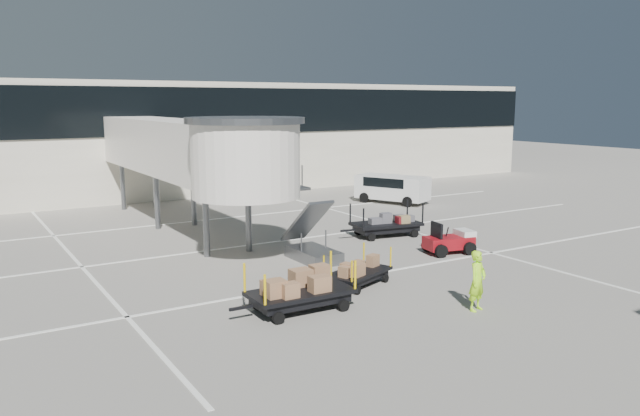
% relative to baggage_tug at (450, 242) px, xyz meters
% --- Properties ---
extents(ground, '(140.00, 140.00, 0.00)m').
position_rel_baggage_tug_xyz_m(ground, '(-4.41, -2.96, -0.52)').
color(ground, '#A09A8F').
rests_on(ground, ground).
extents(lane_markings, '(40.00, 30.00, 0.02)m').
position_rel_baggage_tug_xyz_m(lane_markings, '(-5.08, 6.37, -0.51)').
color(lane_markings, white).
rests_on(lane_markings, ground).
extents(terminal, '(64.00, 12.11, 15.20)m').
position_rel_baggage_tug_xyz_m(terminal, '(-4.76, 26.98, 3.59)').
color(terminal, '#EFE7CD').
rests_on(terminal, ground).
extents(jet_bridge, '(5.70, 20.40, 6.03)m').
position_rel_baggage_tug_xyz_m(jet_bridge, '(-8.38, 9.31, 3.76)').
color(jet_bridge, white).
rests_on(jet_bridge, ground).
extents(baggage_tug, '(2.35, 1.77, 1.43)m').
position_rel_baggage_tug_xyz_m(baggage_tug, '(0.00, 0.00, 0.00)').
color(baggage_tug, maroon).
rests_on(baggage_tug, ground).
extents(suitcase_cart, '(4.27, 2.24, 1.64)m').
position_rel_baggage_tug_xyz_m(suitcase_cart, '(-0.26, 4.30, 0.06)').
color(suitcase_cart, black).
rests_on(suitcase_cart, ground).
extents(box_cart_near, '(3.32, 2.20, 1.29)m').
position_rel_baggage_tug_xyz_m(box_cart_near, '(-6.19, -1.92, -0.03)').
color(box_cart_near, black).
rests_on(box_cart_near, ground).
extents(box_cart_far, '(4.13, 1.73, 1.61)m').
position_rel_baggage_tug_xyz_m(box_cart_far, '(-9.33, -3.33, 0.11)').
color(box_cart_far, black).
rests_on(box_cart_far, ground).
extents(ground_worker, '(0.81, 0.63, 1.97)m').
position_rel_baggage_tug_xyz_m(ground_worker, '(-4.62, -6.17, 0.47)').
color(ground_worker, '#ABFF1A').
rests_on(ground_worker, ground).
extents(minivan, '(3.74, 5.11, 1.80)m').
position_rel_baggage_tug_xyz_m(minivan, '(6.42, 12.52, 0.56)').
color(minivan, white).
rests_on(minivan, ground).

